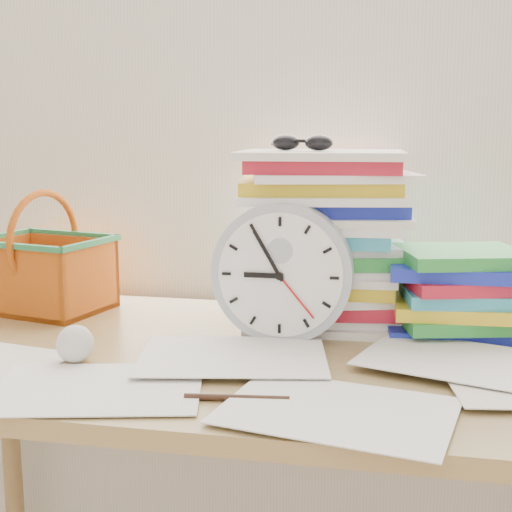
% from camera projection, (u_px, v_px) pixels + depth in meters
% --- Properties ---
extents(curtain, '(2.40, 0.01, 2.50)m').
position_uv_depth(curtain, '(285.00, 48.00, 1.51)').
color(curtain, silver).
rests_on(curtain, room_shell).
extents(desk, '(1.40, 0.70, 0.75)m').
position_uv_depth(desk, '(248.00, 391.00, 1.25)').
color(desk, olive).
rests_on(desk, ground).
extents(paper_stack, '(0.38, 0.33, 0.34)m').
position_uv_depth(paper_stack, '(325.00, 238.00, 1.40)').
color(paper_stack, white).
rests_on(paper_stack, desk).
extents(clock, '(0.25, 0.05, 0.25)m').
position_uv_depth(clock, '(282.00, 273.00, 1.28)').
color(clock, '#A3ABB5').
rests_on(clock, desk).
extents(sunglasses, '(0.16, 0.14, 0.03)m').
position_uv_depth(sunglasses, '(302.00, 143.00, 1.35)').
color(sunglasses, black).
rests_on(sunglasses, paper_stack).
extents(book_stack, '(0.30, 0.25, 0.16)m').
position_uv_depth(book_stack, '(466.00, 293.00, 1.31)').
color(book_stack, white).
rests_on(book_stack, desk).
extents(basket, '(0.29, 0.25, 0.25)m').
position_uv_depth(basket, '(45.00, 252.00, 1.50)').
color(basket, '#D26114').
rests_on(basket, desk).
extents(crumpled_ball, '(0.06, 0.06, 0.06)m').
position_uv_depth(crumpled_ball, '(75.00, 344.00, 1.17)').
color(crumpled_ball, silver).
rests_on(crumpled_ball, desk).
extents(pen, '(0.15, 0.03, 0.01)m').
position_uv_depth(pen, '(237.00, 398.00, 1.00)').
color(pen, black).
rests_on(pen, desk).
extents(scattered_papers, '(1.26, 0.42, 0.02)m').
position_uv_depth(scattered_papers, '(248.00, 347.00, 1.24)').
color(scattered_papers, white).
rests_on(scattered_papers, desk).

